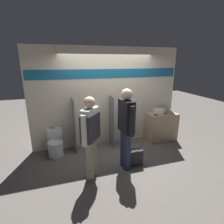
{
  "coord_description": "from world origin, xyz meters",
  "views": [
    {
      "loc": [
        -1.28,
        -4.01,
        2.33
      ],
      "look_at": [
        0.0,
        0.17,
        1.05
      ],
      "focal_mm": 28.0,
      "sensor_mm": 36.0,
      "label": 1
    }
  ],
  "objects_px": {
    "sink_basin": "(160,111)",
    "urinal_far": "(128,115)",
    "urinal_near_counter": "(93,119)",
    "cell_phone": "(156,115)",
    "shopping_bag": "(135,157)",
    "toilet": "(56,145)",
    "person_with_lanyard": "(126,126)",
    "person_in_vest": "(90,133)"
  },
  "relations": [
    {
      "from": "sink_basin",
      "to": "shopping_bag",
      "type": "xyz_separation_m",
      "value": [
        -1.27,
        -1.1,
        -0.7
      ]
    },
    {
      "from": "cell_phone",
      "to": "urinal_far",
      "type": "height_order",
      "value": "urinal_far"
    },
    {
      "from": "toilet",
      "to": "person_in_vest",
      "type": "height_order",
      "value": "person_in_vest"
    },
    {
      "from": "urinal_far",
      "to": "person_in_vest",
      "type": "distance_m",
      "value": 1.86
    },
    {
      "from": "sink_basin",
      "to": "urinal_far",
      "type": "xyz_separation_m",
      "value": [
        -1.0,
        0.07,
        -0.07
      ]
    },
    {
      "from": "urinal_far",
      "to": "shopping_bag",
      "type": "bearing_deg",
      "value": -103.19
    },
    {
      "from": "toilet",
      "to": "person_with_lanyard",
      "type": "bearing_deg",
      "value": -34.1
    },
    {
      "from": "toilet",
      "to": "person_with_lanyard",
      "type": "xyz_separation_m",
      "value": [
        1.51,
        -1.02,
        0.72
      ]
    },
    {
      "from": "urinal_near_counter",
      "to": "urinal_far",
      "type": "height_order",
      "value": "same"
    },
    {
      "from": "toilet",
      "to": "person_with_lanyard",
      "type": "relative_size",
      "value": 0.44
    },
    {
      "from": "urinal_near_counter",
      "to": "shopping_bag",
      "type": "height_order",
      "value": "urinal_near_counter"
    },
    {
      "from": "toilet",
      "to": "shopping_bag",
      "type": "relative_size",
      "value": 1.53
    },
    {
      "from": "urinal_near_counter",
      "to": "shopping_bag",
      "type": "relative_size",
      "value": 2.38
    },
    {
      "from": "sink_basin",
      "to": "shopping_bag",
      "type": "height_order",
      "value": "sink_basin"
    },
    {
      "from": "cell_phone",
      "to": "person_in_vest",
      "type": "xyz_separation_m",
      "value": [
        -2.09,
        -1.07,
        0.15
      ]
    },
    {
      "from": "urinal_near_counter",
      "to": "toilet",
      "type": "xyz_separation_m",
      "value": [
        -1.01,
        -0.17,
        -0.55
      ]
    },
    {
      "from": "shopping_bag",
      "to": "toilet",
      "type": "bearing_deg",
      "value": 150.05
    },
    {
      "from": "urinal_far",
      "to": "shopping_bag",
      "type": "height_order",
      "value": "urinal_far"
    },
    {
      "from": "cell_phone",
      "to": "person_with_lanyard",
      "type": "relative_size",
      "value": 0.08
    },
    {
      "from": "cell_phone",
      "to": "urinal_far",
      "type": "distance_m",
      "value": 0.82
    },
    {
      "from": "sink_basin",
      "to": "person_in_vest",
      "type": "bearing_deg",
      "value": -151.85
    },
    {
      "from": "cell_phone",
      "to": "person_in_vest",
      "type": "bearing_deg",
      "value": -152.81
    },
    {
      "from": "person_in_vest",
      "to": "urinal_far",
      "type": "bearing_deg",
      "value": -7.46
    },
    {
      "from": "urinal_near_counter",
      "to": "person_in_vest",
      "type": "distance_m",
      "value": 1.35
    },
    {
      "from": "urinal_near_counter",
      "to": "person_in_vest",
      "type": "height_order",
      "value": "person_in_vest"
    },
    {
      "from": "urinal_far",
      "to": "person_in_vest",
      "type": "height_order",
      "value": "person_in_vest"
    },
    {
      "from": "person_in_vest",
      "to": "shopping_bag",
      "type": "bearing_deg",
      "value": -45.24
    },
    {
      "from": "person_with_lanyard",
      "to": "shopping_bag",
      "type": "bearing_deg",
      "value": -90.71
    },
    {
      "from": "urinal_near_counter",
      "to": "cell_phone",
      "type": "bearing_deg",
      "value": -7.4
    },
    {
      "from": "urinal_far",
      "to": "person_with_lanyard",
      "type": "distance_m",
      "value": 1.31
    },
    {
      "from": "person_with_lanyard",
      "to": "toilet",
      "type": "bearing_deg",
      "value": 52.35
    },
    {
      "from": "person_in_vest",
      "to": "toilet",
      "type": "bearing_deg",
      "value": 69.82
    },
    {
      "from": "cell_phone",
      "to": "person_with_lanyard",
      "type": "distance_m",
      "value": 1.62
    },
    {
      "from": "person_with_lanyard",
      "to": "urinal_far",
      "type": "bearing_deg",
      "value": -27.14
    },
    {
      "from": "toilet",
      "to": "person_in_vest",
      "type": "distance_m",
      "value": 1.52
    },
    {
      "from": "sink_basin",
      "to": "person_in_vest",
      "type": "height_order",
      "value": "person_in_vest"
    },
    {
      "from": "sink_basin",
      "to": "person_in_vest",
      "type": "distance_m",
      "value": 2.61
    },
    {
      "from": "person_in_vest",
      "to": "person_with_lanyard",
      "type": "xyz_separation_m",
      "value": [
        0.79,
        0.12,
        0.0
      ]
    },
    {
      "from": "sink_basin",
      "to": "urinal_far",
      "type": "distance_m",
      "value": 1.0
    },
    {
      "from": "cell_phone",
      "to": "shopping_bag",
      "type": "distance_m",
      "value": 1.56
    },
    {
      "from": "toilet",
      "to": "person_in_vest",
      "type": "relative_size",
      "value": 0.47
    },
    {
      "from": "cell_phone",
      "to": "toilet",
      "type": "height_order",
      "value": "cell_phone"
    }
  ]
}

